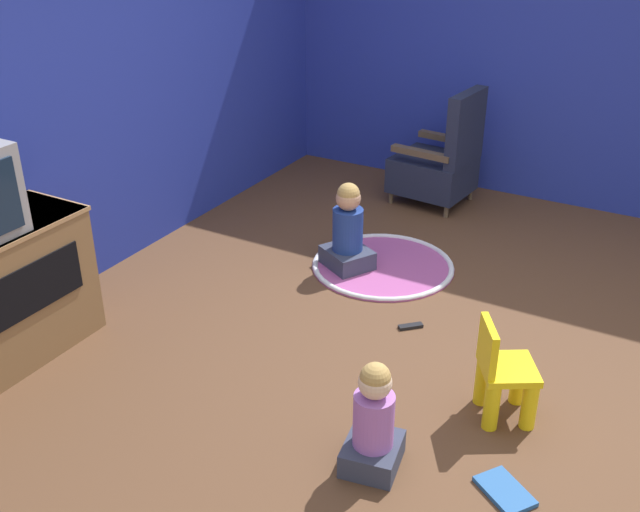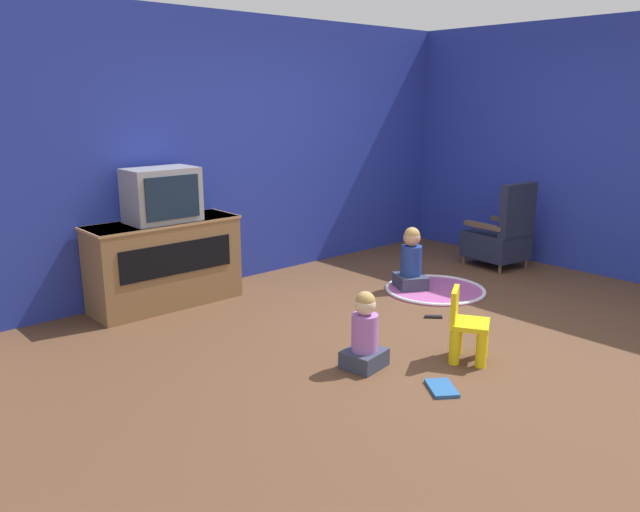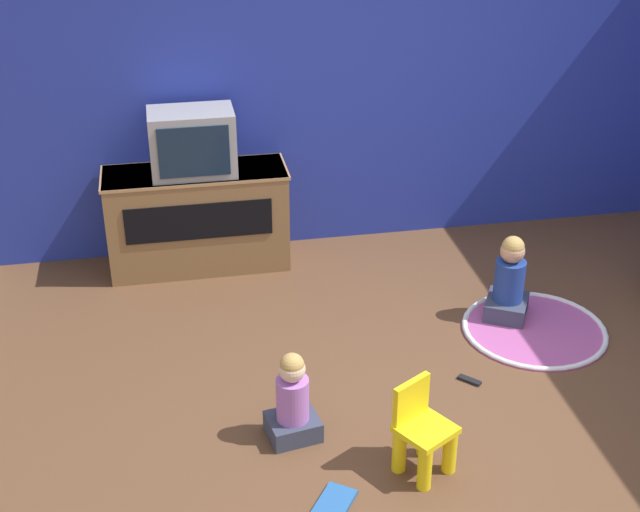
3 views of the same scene
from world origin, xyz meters
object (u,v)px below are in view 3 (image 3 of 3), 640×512
Objects in this scene: yellow_kid_chair at (422,436)px; remote_control at (469,380)px; child_watching_center at (509,283)px; tv_cabinet at (198,217)px; television at (192,142)px; book at (334,503)px; child_watching_left at (293,401)px.

yellow_kid_chair is 0.91m from remote_control.
tv_cabinet is at bearing 89.52° from child_watching_center.
television is 2.97m from book.
book is at bearing 86.44° from remote_control.
tv_cabinet is 2.58× the size of yellow_kid_chair.
tv_cabinet is 2.84m from book.
tv_cabinet reaches higher than book.
child_watching_left is (0.38, -2.15, -0.78)m from television.
television is 1.10× the size of child_watching_left.
tv_cabinet is 2.20× the size of child_watching_center.
remote_control is (1.05, 0.90, -0.00)m from book.
tv_cabinet is 4.50× the size of book.
television reaches higher than child_watching_left.
yellow_kid_chair is 3.85× the size of remote_control.
tv_cabinet is at bearing 90.00° from television.
book is 1.39m from remote_control.
child_watching_center is 2.05× the size of book.
child_watching_center is at bearing -29.54° from tv_cabinet.
child_watching_left reaches higher than remote_control.
child_watching_center reaches higher than book.
child_watching_left is at bearing 117.00° from yellow_kid_chair.
child_watching_center is (1.04, 1.41, 0.05)m from yellow_kid_chair.
television is at bearing 45.04° from book.
book is 2.21× the size of remote_control.
child_watching_center is (2.06, -1.14, -0.75)m from television.
child_watching_center reaches higher than yellow_kid_chair.
child_watching_center is at bearing -9.60° from book.
remote_control is at bearing -49.80° from television.
child_watching_center is 2.25m from book.
child_watching_center is at bearing 20.89° from child_watching_left.
yellow_kid_chair is 0.95× the size of child_watching_left.
child_watching_left is 1.84× the size of book.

